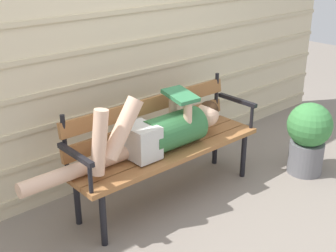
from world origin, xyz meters
TOP-DOWN VIEW (x-y plane):
  - ground_plane at (0.00, 0.00)m, footprint 12.00×12.00m
  - house_siding at (0.00, 0.76)m, footprint 5.39×0.08m
  - park_bench at (-0.00, 0.25)m, footprint 1.59×0.43m
  - reclining_person at (-0.09, 0.19)m, footprint 1.65×0.27m
  - potted_plant at (1.16, -0.28)m, footprint 0.37×0.37m

SIDE VIEW (x-z plane):
  - ground_plane at x=0.00m, z-range 0.00..0.00m
  - potted_plant at x=1.16m, z-range 0.03..0.66m
  - park_bench at x=0.00m, z-range 0.06..0.88m
  - reclining_person at x=-0.09m, z-range 0.32..0.83m
  - house_siding at x=0.00m, z-range 0.00..2.23m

